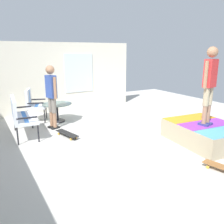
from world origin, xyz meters
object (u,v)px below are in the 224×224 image
object	(u,v)px
skate_ramp	(206,133)
patio_chair_near_house	(33,102)
person_skater	(210,80)
skateboard_by_bench	(67,134)
patio_bench	(20,113)
patio_table	(57,109)
person_watching	(51,92)

from	to	relation	value
skate_ramp	patio_chair_near_house	bearing A→B (deg)	39.46
person_skater	skateboard_by_bench	bearing A→B (deg)	52.00
skate_ramp	person_skater	bearing A→B (deg)	109.79
patio_chair_near_house	skateboard_by_bench	world-z (taller)	patio_chair_near_house
skate_ramp	person_skater	xyz separation A→B (m)	(-0.04, 0.12, 1.28)
patio_bench	patio_chair_near_house	xyz separation A→B (m)	(1.24, -0.59, -0.00)
skate_ramp	patio_chair_near_house	xyz separation A→B (m)	(3.88, 3.20, 0.38)
skateboard_by_bench	patio_table	bearing A→B (deg)	-8.58
patio_chair_near_house	patio_table	bearing A→B (deg)	-119.84
person_skater	patio_table	bearing A→B (deg)	34.42
patio_chair_near_house	person_watching	world-z (taller)	person_watching
patio_chair_near_house	person_watching	xyz separation A→B (m)	(-0.97, -0.32, 0.43)
patio_table	person_skater	world-z (taller)	person_skater
person_skater	patio_bench	bearing A→B (deg)	53.79
skate_ramp	patio_table	world-z (taller)	patio_table
patio_table	person_skater	size ratio (longest dim) A/B	0.51
skateboard_by_bench	person_watching	bearing A→B (deg)	6.14
skate_ramp	patio_bench	distance (m)	4.64
skate_ramp	skateboard_by_bench	xyz separation A→B (m)	(2.04, 2.78, -0.15)
patio_table	skate_ramp	bearing A→B (deg)	-143.98
patio_bench	skate_ramp	bearing A→B (deg)	-124.92
person_watching	person_skater	xyz separation A→B (m)	(-2.95, -2.76, 0.47)
patio_chair_near_house	person_watching	distance (m)	1.11
patio_chair_near_house	patio_table	size ratio (longest dim) A/B	1.13
patio_bench	patio_table	bearing A→B (deg)	-54.87
patio_bench	person_skater	distance (m)	4.64
patio_bench	person_watching	bearing A→B (deg)	-74.00
skate_ramp	skateboard_by_bench	size ratio (longest dim) A/B	2.56
person_skater	skate_ramp	bearing A→B (deg)	-70.21
person_watching	skate_ramp	bearing A→B (deg)	-135.37
patio_chair_near_house	person_skater	size ratio (longest dim) A/B	0.57
patio_bench	patio_chair_near_house	world-z (taller)	same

